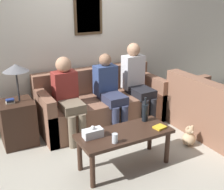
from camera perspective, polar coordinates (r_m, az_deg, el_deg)
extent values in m
plane|color=#ADA899|center=(4.31, 0.90, -8.19)|extent=(16.00, 16.00, 0.00)
cube|color=silver|center=(4.73, -4.90, 11.00)|extent=(9.00, 0.06, 2.60)
cube|color=#4C3823|center=(4.64, -4.84, 15.81)|extent=(0.48, 0.02, 0.60)
cube|color=beige|center=(4.63, -4.80, 15.80)|extent=(0.40, 0.01, 0.52)
cube|color=brown|center=(4.58, -1.92, -3.14)|extent=(2.03, 0.86, 0.48)
cube|color=brown|center=(4.71, -3.79, 3.21)|extent=(2.03, 0.20, 0.41)
cube|color=brown|center=(4.23, -13.50, -4.09)|extent=(0.14, 0.86, 0.70)
cube|color=brown|center=(5.00, 7.82, 0.11)|extent=(0.14, 0.86, 0.70)
cube|color=brown|center=(4.54, 21.22, -4.78)|extent=(0.86, 1.59, 0.48)
cube|color=brown|center=(4.14, 18.96, -0.27)|extent=(0.20, 1.59, 0.41)
cube|color=brown|center=(4.95, 15.14, -0.62)|extent=(0.86, 0.14, 0.70)
cube|color=#382319|center=(3.40, 2.60, -7.85)|extent=(1.15, 0.49, 0.04)
cylinder|color=#382319|center=(3.18, -3.98, -15.06)|extent=(0.06, 0.06, 0.43)
cylinder|color=#382319|center=(3.65, 11.14, -10.36)|extent=(0.06, 0.06, 0.43)
cylinder|color=#382319|center=(3.47, -6.58, -11.89)|extent=(0.06, 0.06, 0.43)
cylinder|color=#382319|center=(3.90, 7.71, -8.02)|extent=(0.06, 0.06, 0.43)
cube|color=#382319|center=(4.19, -18.56, -5.37)|extent=(0.46, 0.46, 0.63)
cylinder|color=#262628|center=(4.00, -18.61, 1.78)|extent=(0.02, 0.02, 0.44)
cone|color=slate|center=(3.94, -19.01, 5.26)|extent=(0.35, 0.35, 0.10)
cube|color=beige|center=(4.03, -19.96, -1.44)|extent=(0.11, 0.09, 0.02)
cube|color=black|center=(4.03, -20.00, -1.16)|extent=(0.10, 0.09, 0.02)
cube|color=navy|center=(4.02, -20.03, -0.91)|extent=(0.11, 0.08, 0.02)
cylinder|color=black|center=(3.65, 6.73, -3.59)|extent=(0.08, 0.08, 0.23)
cylinder|color=black|center=(3.59, 6.83, -1.23)|extent=(0.03, 0.03, 0.10)
cylinder|color=silver|center=(3.14, 0.58, -8.79)|extent=(0.07, 0.07, 0.11)
cube|color=gold|center=(3.53, 9.67, -6.47)|extent=(0.16, 0.14, 0.02)
cube|color=silver|center=(3.27, -3.91, -7.74)|extent=(0.23, 0.12, 0.10)
sphere|color=white|center=(3.24, -3.94, -6.65)|extent=(0.05, 0.05, 0.05)
cube|color=#756651|center=(4.03, -8.35, -2.26)|extent=(0.31, 0.44, 0.14)
cylinder|color=#756651|center=(3.94, -8.06, -7.42)|extent=(0.11, 0.11, 0.48)
cylinder|color=#756651|center=(3.99, -5.99, -6.96)|extent=(0.11, 0.11, 0.48)
cube|color=maroon|center=(4.14, -9.58, 1.68)|extent=(0.34, 0.22, 0.46)
sphere|color=tan|center=(4.05, -9.85, 6.10)|extent=(0.23, 0.23, 0.23)
cube|color=#2D334C|center=(4.28, 0.10, -0.67)|extent=(0.31, 0.47, 0.14)
cylinder|color=#2D334C|center=(4.17, 0.73, -5.57)|extent=(0.11, 0.11, 0.48)
cylinder|color=#2D334C|center=(4.24, 2.55, -5.14)|extent=(0.11, 0.11, 0.48)
cube|color=#33477A|center=(4.40, -1.36, 3.09)|extent=(0.34, 0.22, 0.46)
sphere|color=#8C664C|center=(4.32, -1.40, 7.13)|extent=(0.19, 0.19, 0.19)
cube|color=black|center=(4.58, 5.84, 0.63)|extent=(0.31, 0.49, 0.14)
cylinder|color=black|center=(4.46, 6.65, -3.95)|extent=(0.11, 0.11, 0.48)
cylinder|color=black|center=(4.54, 8.24, -3.56)|extent=(0.11, 0.11, 0.48)
cube|color=silver|center=(4.69, 4.28, 4.70)|extent=(0.34, 0.22, 0.55)
sphere|color=tan|center=(4.60, 4.40, 9.18)|extent=(0.22, 0.22, 0.22)
sphere|color=tan|center=(4.17, 15.33, -8.59)|extent=(0.19, 0.19, 0.19)
sphere|color=tan|center=(4.10, 15.51, -6.90)|extent=(0.12, 0.12, 0.12)
sphere|color=tan|center=(4.06, 15.12, -6.51)|extent=(0.04, 0.04, 0.04)
sphere|color=tan|center=(4.11, 16.00, -6.22)|extent=(0.04, 0.04, 0.04)
sphere|color=beige|center=(4.08, 15.97, -7.24)|extent=(0.05, 0.05, 0.05)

